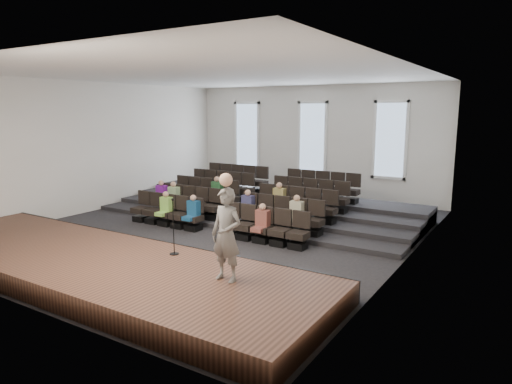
% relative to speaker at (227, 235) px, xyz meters
% --- Properties ---
extents(ground, '(14.00, 14.00, 0.00)m').
position_rel_speaker_xyz_m(ground, '(-3.58, 4.71, -1.45)').
color(ground, black).
rests_on(ground, ground).
extents(ceiling, '(12.00, 14.00, 0.02)m').
position_rel_speaker_xyz_m(ceiling, '(-3.58, 4.71, 3.56)').
color(ceiling, white).
rests_on(ceiling, ground).
extents(wall_back, '(12.00, 0.04, 5.00)m').
position_rel_speaker_xyz_m(wall_back, '(-3.58, 11.73, 1.05)').
color(wall_back, silver).
rests_on(wall_back, ground).
extents(wall_front, '(12.00, 0.04, 5.00)m').
position_rel_speaker_xyz_m(wall_front, '(-3.58, -2.31, 1.05)').
color(wall_front, silver).
rests_on(wall_front, ground).
extents(wall_left, '(0.04, 14.00, 5.00)m').
position_rel_speaker_xyz_m(wall_left, '(-9.60, 4.71, 1.05)').
color(wall_left, silver).
rests_on(wall_left, ground).
extents(wall_right, '(0.04, 14.00, 5.00)m').
position_rel_speaker_xyz_m(wall_right, '(2.44, 4.71, 1.05)').
color(wall_right, silver).
rests_on(wall_right, ground).
extents(stage, '(11.80, 3.60, 0.50)m').
position_rel_speaker_xyz_m(stage, '(-3.58, -0.39, -1.20)').
color(stage, '#513123').
rests_on(stage, ground).
extents(stage_lip, '(11.80, 0.06, 0.52)m').
position_rel_speaker_xyz_m(stage_lip, '(-3.58, 1.38, -1.20)').
color(stage_lip, black).
rests_on(stage_lip, ground).
extents(risers, '(11.80, 4.80, 0.60)m').
position_rel_speaker_xyz_m(risers, '(-3.58, 7.88, -1.25)').
color(risers, black).
rests_on(risers, ground).
extents(seating_rows, '(6.80, 4.70, 1.67)m').
position_rel_speaker_xyz_m(seating_rows, '(-3.58, 6.25, -0.77)').
color(seating_rows, black).
rests_on(seating_rows, ground).
extents(windows, '(8.44, 0.10, 3.24)m').
position_rel_speaker_xyz_m(windows, '(-3.58, 11.66, 1.25)').
color(windows, white).
rests_on(windows, wall_back).
extents(audience, '(6.05, 2.64, 1.10)m').
position_rel_speaker_xyz_m(audience, '(-3.93, 5.04, -0.64)').
color(audience, '#90D153').
rests_on(audience, seating_rows).
extents(speaker, '(0.71, 0.48, 1.90)m').
position_rel_speaker_xyz_m(speaker, '(0.00, 0.00, 0.00)').
color(speaker, '#615F5C').
rests_on(speaker, stage).
extents(mic_stand, '(0.23, 0.23, 1.37)m').
position_rel_speaker_xyz_m(mic_stand, '(-2.06, 0.71, -0.54)').
color(mic_stand, black).
rests_on(mic_stand, stage).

